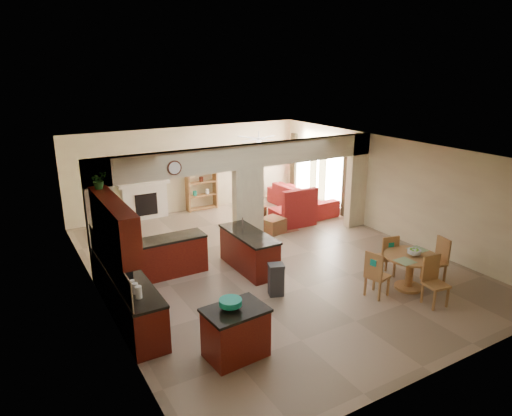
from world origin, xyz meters
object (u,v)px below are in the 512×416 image
kitchen_island (236,332)px  armchair (250,215)px  sofa (302,198)px  dining_table (410,267)px

kitchen_island → armchair: size_ratio=1.46×
sofa → armchair: sofa is taller
dining_table → armchair: dining_table is taller
dining_table → armchair: bearing=100.4°
sofa → armchair: (-2.36, -0.62, -0.06)m
kitchen_island → dining_table: bearing=-1.1°
sofa → armchair: bearing=102.8°
dining_table → sofa: size_ratio=0.43×
sofa → armchair: 2.44m
sofa → dining_table: bearing=165.0°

